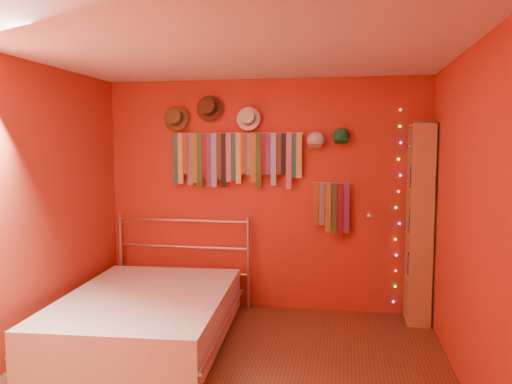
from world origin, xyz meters
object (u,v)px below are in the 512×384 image
Objects in this scene: bed at (147,315)px; reading_lamp at (369,216)px; bookshelf at (424,223)px; tie_rack at (235,157)px.

reading_lamp is at bearing 21.13° from bed.
tie_rack is at bearing 175.51° from bookshelf.
tie_rack is 4.96× the size of reading_lamp.
reading_lamp is 2.38m from bed.
reading_lamp is 0.14× the size of bed.
bed is (-0.59, -1.09, -1.43)m from tie_rack.
tie_rack is at bearing 58.11° from bed.
tie_rack is 2.08m from bookshelf.
tie_rack is 1.56m from reading_lamp.
bookshelf is (0.54, 0.01, -0.06)m from reading_lamp.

